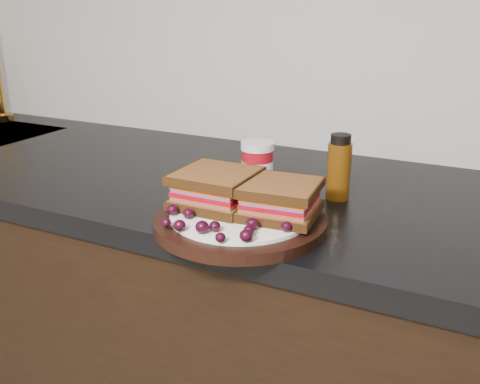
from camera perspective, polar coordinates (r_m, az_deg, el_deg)
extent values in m
cube|color=black|center=(1.05, 6.62, -0.89)|extent=(3.98, 0.60, 0.04)
cylinder|color=black|center=(0.87, 0.00, -3.18)|extent=(0.28, 0.28, 0.02)
ellipsoid|color=black|center=(0.86, -7.23, -1.88)|extent=(0.02, 0.02, 0.02)
ellipsoid|color=black|center=(0.84, -5.52, -2.28)|extent=(0.02, 0.02, 0.02)
ellipsoid|color=black|center=(0.81, -7.88, -3.27)|extent=(0.02, 0.02, 0.01)
ellipsoid|color=black|center=(0.80, -6.46, -3.56)|extent=(0.02, 0.02, 0.02)
ellipsoid|color=black|center=(0.79, -4.07, -3.75)|extent=(0.02, 0.02, 0.02)
ellipsoid|color=black|center=(0.79, -2.71, -3.68)|extent=(0.02, 0.02, 0.02)
ellipsoid|color=black|center=(0.76, -2.10, -4.86)|extent=(0.02, 0.02, 0.01)
ellipsoid|color=black|center=(0.76, 0.66, -4.67)|extent=(0.02, 0.02, 0.02)
ellipsoid|color=black|center=(0.78, 0.97, -4.12)|extent=(0.02, 0.02, 0.02)
ellipsoid|color=black|center=(0.80, 1.31, -3.39)|extent=(0.02, 0.02, 0.02)
ellipsoid|color=black|center=(0.79, 4.99, -3.69)|extent=(0.02, 0.02, 0.02)
ellipsoid|color=black|center=(0.81, 3.76, -3.06)|extent=(0.02, 0.02, 0.01)
ellipsoid|color=black|center=(0.83, 5.17, -2.60)|extent=(0.02, 0.02, 0.02)
ellipsoid|color=black|center=(0.85, 6.09, -1.94)|extent=(0.02, 0.02, 0.02)
ellipsoid|color=black|center=(0.87, 5.06, -1.64)|extent=(0.02, 0.02, 0.02)
ellipsoid|color=black|center=(0.90, -0.15, -0.54)|extent=(0.02, 0.02, 0.02)
ellipsoid|color=black|center=(0.91, -2.42, -0.39)|extent=(0.02, 0.02, 0.02)
ellipsoid|color=black|center=(0.90, -3.54, -0.67)|extent=(0.02, 0.02, 0.02)
ellipsoid|color=black|center=(0.90, -5.32, -0.63)|extent=(0.02, 0.02, 0.02)
ellipsoid|color=black|center=(0.89, -4.74, -0.83)|extent=(0.02, 0.02, 0.02)
ellipsoid|color=black|center=(0.89, -1.82, -0.80)|extent=(0.02, 0.02, 0.02)
ellipsoid|color=black|center=(0.88, -2.42, -1.17)|extent=(0.02, 0.02, 0.01)
ellipsoid|color=black|center=(0.88, -4.08, -1.09)|extent=(0.02, 0.02, 0.02)
cylinder|color=#9C0B15|center=(1.03, 1.86, 2.80)|extent=(0.08, 0.08, 0.09)
cylinder|color=#512B08|center=(0.99, 10.52, 2.64)|extent=(0.06, 0.06, 0.12)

